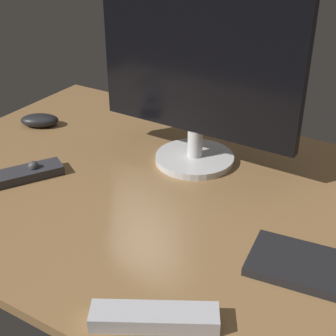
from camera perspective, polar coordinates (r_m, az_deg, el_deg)
desk at (r=105.07cm, az=3.76°, el=-4.33°), size 140.00×84.00×2.00cm
monitor at (r=111.06cm, az=3.37°, el=10.73°), size 48.47×18.90×41.70cm
computer_mouse at (r=141.82cm, az=-14.56°, el=5.34°), size 11.96×10.36×3.47cm
media_remote at (r=116.57cm, az=-16.53°, el=-0.71°), size 14.48×19.12×3.73cm
tv_remote at (r=77.41cm, az=-1.58°, el=-16.80°), size 19.15×13.55×2.57cm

